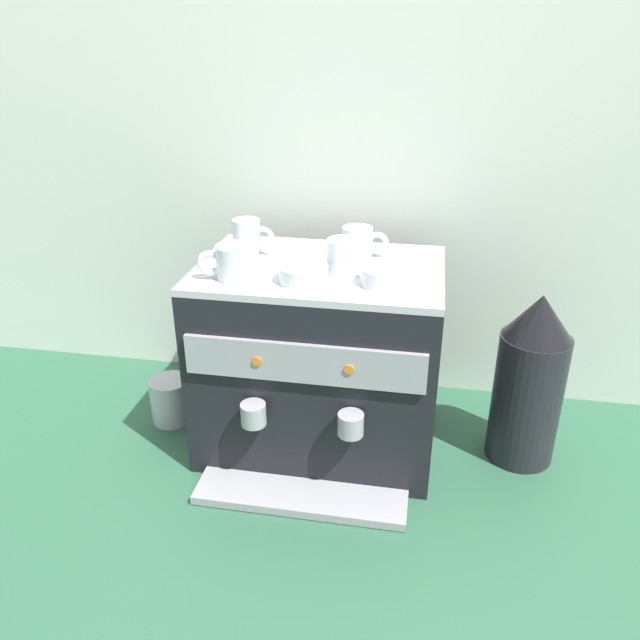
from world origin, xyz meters
name	(u,v)px	position (x,y,z in m)	size (l,w,h in m)	color
ground_plane	(320,436)	(0.00, 0.00, 0.00)	(4.00, 4.00, 0.00)	#28563D
tiled_backsplash_wall	(341,205)	(0.00, 0.32, 0.53)	(2.80, 0.03, 1.06)	silver
espresso_machine	(320,359)	(0.00, 0.00, 0.23)	(0.56, 0.50, 0.47)	black
ceramic_cup_0	(344,256)	(0.06, -0.03, 0.51)	(0.08, 0.12, 0.08)	silver
ceramic_cup_1	(248,236)	(-0.19, 0.06, 0.51)	(0.11, 0.07, 0.08)	silver
ceramic_cup_2	(233,262)	(-0.17, -0.11, 0.51)	(0.12, 0.08, 0.07)	silver
ceramic_cup_3	(359,242)	(0.08, 0.08, 0.51)	(0.11, 0.07, 0.07)	silver
ceramic_bowl_0	(383,277)	(0.15, -0.09, 0.49)	(0.09, 0.09, 0.04)	silver
ceramic_bowl_1	(303,274)	(-0.02, -0.10, 0.49)	(0.11, 0.11, 0.04)	silver
coffee_grinder	(529,380)	(0.50, 0.02, 0.21)	(0.16, 0.16, 0.43)	black
milk_pitcher	(171,400)	(-0.41, 0.01, 0.06)	(0.11, 0.11, 0.12)	#B7B7BC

